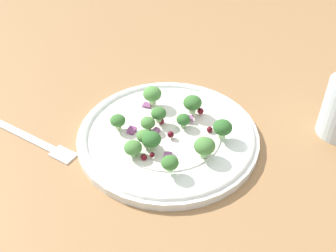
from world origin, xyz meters
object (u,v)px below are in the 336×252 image
broccoli_floret_1 (183,120)px  fork (31,139)px  plate (168,135)px  broccoli_floret_0 (148,123)px  broccoli_floret_2 (159,114)px

broccoli_floret_1 → fork: size_ratio=0.13×
plate → broccoli_floret_1: broccoli_floret_1 is taller
broccoli_floret_0 → fork: (16.61, -5.26, -2.56)cm
fork → plate: bearing=160.7°
broccoli_floret_1 → broccoli_floret_2: (3.20, -1.94, 0.54)cm
broccoli_floret_2 → fork: 19.33cm
broccoli_floret_0 → fork: bearing=-17.6°
broccoli_floret_1 → broccoli_floret_2: 3.78cm
broccoli_floret_1 → plate: bearing=10.5°
plate → broccoli_floret_0: broccoli_floret_0 is taller
plate → broccoli_floret_0: size_ratio=12.12×
plate → broccoli_floret_1: 3.26cm
plate → broccoli_floret_2: size_ratio=11.55×
fork → broccoli_floret_2: bearing=166.9°
broccoli_floret_2 → fork: (18.59, -4.32, -3.07)cm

